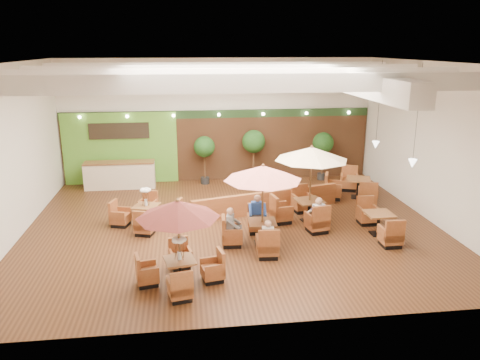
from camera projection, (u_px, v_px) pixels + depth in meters
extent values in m
plane|color=#381E0F|center=(233.00, 226.00, 16.18)|extent=(14.00, 14.00, 0.00)
cube|color=silver|center=(218.00, 120.00, 21.14)|extent=(14.00, 0.04, 5.50)
cube|color=silver|center=(264.00, 208.00, 9.70)|extent=(14.00, 0.04, 5.50)
cube|color=silver|center=(10.00, 154.00, 14.59)|extent=(0.04, 12.00, 5.50)
cube|color=silver|center=(433.00, 143.00, 16.25)|extent=(0.04, 12.00, 5.50)
cube|color=white|center=(232.00, 62.00, 14.66)|extent=(14.00, 12.00, 0.04)
cube|color=brown|center=(219.00, 146.00, 21.40)|extent=(13.90, 0.10, 3.20)
cube|color=#1E3819|center=(218.00, 114.00, 20.99)|extent=(13.90, 0.12, 0.35)
cube|color=#579B2D|center=(121.00, 148.00, 20.82)|extent=(5.00, 0.08, 3.20)
cube|color=black|center=(119.00, 131.00, 20.52)|extent=(2.60, 0.08, 0.70)
cube|color=white|center=(339.00, 79.00, 15.23)|extent=(0.60, 11.00, 0.60)
cube|color=white|center=(251.00, 83.00, 10.94)|extent=(13.60, 0.12, 0.45)
cube|color=white|center=(237.00, 76.00, 13.52)|extent=(13.60, 0.12, 0.45)
cube|color=white|center=(228.00, 72.00, 16.00)|extent=(13.60, 0.12, 0.45)
cube|color=white|center=(222.00, 68.00, 18.57)|extent=(13.60, 0.12, 0.45)
cylinder|color=black|center=(417.00, 114.00, 14.84)|extent=(0.01, 0.01, 3.20)
cone|color=white|center=(412.00, 163.00, 15.28)|extent=(0.28, 0.28, 0.28)
cylinder|color=black|center=(379.00, 103.00, 17.70)|extent=(0.01, 0.01, 3.20)
cone|color=white|center=(376.00, 145.00, 18.14)|extent=(0.28, 0.28, 0.28)
sphere|color=#FFEAC6|center=(80.00, 117.00, 20.06)|extent=(0.14, 0.14, 0.14)
sphere|color=#FFEAC6|center=(127.00, 116.00, 20.30)|extent=(0.14, 0.14, 0.14)
sphere|color=#FFEAC6|center=(174.00, 116.00, 20.54)|extent=(0.14, 0.14, 0.14)
sphere|color=#FFEAC6|center=(219.00, 115.00, 20.77)|extent=(0.14, 0.14, 0.14)
sphere|color=#FFEAC6|center=(263.00, 114.00, 21.01)|extent=(0.14, 0.14, 0.14)
sphere|color=#FFEAC6|center=(306.00, 113.00, 21.25)|extent=(0.14, 0.14, 0.14)
sphere|color=#FFEAC6|center=(349.00, 112.00, 21.49)|extent=(0.14, 0.14, 0.14)
cube|color=beige|center=(120.00, 176.00, 20.37)|extent=(3.00, 0.70, 1.10)
cube|color=brown|center=(119.00, 162.00, 20.20)|extent=(3.00, 0.75, 0.06)
cube|color=brown|center=(267.00, 202.00, 17.38)|extent=(5.71, 1.73, 0.81)
cube|color=brown|center=(180.00, 260.00, 12.13)|extent=(0.90, 0.90, 0.05)
cylinder|color=black|center=(180.00, 271.00, 12.21)|extent=(0.09, 0.09, 0.59)
cube|color=black|center=(181.00, 282.00, 12.30)|extent=(0.47, 0.47, 0.04)
cube|color=brown|center=(180.00, 289.00, 11.42)|extent=(0.65, 0.65, 0.29)
cube|color=brown|center=(178.00, 284.00, 11.12)|extent=(0.56, 0.20, 0.63)
cube|color=brown|center=(169.00, 285.00, 11.29)|extent=(0.17, 0.50, 0.25)
cube|color=brown|center=(190.00, 281.00, 11.45)|extent=(0.17, 0.50, 0.25)
cube|color=black|center=(181.00, 297.00, 11.48)|extent=(0.58, 0.58, 0.13)
cube|color=brown|center=(180.00, 259.00, 13.04)|extent=(0.65, 0.65, 0.29)
cube|color=brown|center=(181.00, 247.00, 13.19)|extent=(0.56, 0.20, 0.63)
cube|color=brown|center=(189.00, 252.00, 13.07)|extent=(0.17, 0.50, 0.25)
cube|color=brown|center=(171.00, 255.00, 12.91)|extent=(0.17, 0.50, 0.25)
cube|color=black|center=(180.00, 266.00, 13.10)|extent=(0.58, 0.58, 0.13)
cube|color=brown|center=(147.00, 275.00, 12.13)|extent=(0.65, 0.65, 0.29)
cube|color=brown|center=(156.00, 266.00, 12.04)|extent=(0.20, 0.56, 0.63)
cube|color=brown|center=(146.00, 265.00, 12.32)|extent=(0.50, 0.17, 0.25)
cube|color=brown|center=(148.00, 273.00, 11.84)|extent=(0.50, 0.17, 0.25)
cube|color=black|center=(148.00, 282.00, 12.19)|extent=(0.58, 0.58, 0.13)
cube|color=brown|center=(213.00, 271.00, 12.33)|extent=(0.65, 0.65, 0.29)
cube|color=brown|center=(204.00, 262.00, 12.27)|extent=(0.20, 0.56, 0.63)
cube|color=brown|center=(215.00, 270.00, 12.05)|extent=(0.50, 0.17, 0.25)
cube|color=brown|center=(210.00, 261.00, 12.52)|extent=(0.50, 0.17, 0.25)
cube|color=black|center=(213.00, 278.00, 12.39)|extent=(0.58, 0.58, 0.13)
cylinder|color=brown|center=(179.00, 243.00, 12.00)|extent=(0.06, 0.06, 2.23)
cone|color=#511C17|center=(178.00, 209.00, 11.74)|extent=(2.14, 2.14, 0.45)
sphere|color=brown|center=(177.00, 200.00, 11.67)|extent=(0.10, 0.10, 0.10)
cylinder|color=silver|center=(180.00, 255.00, 12.09)|extent=(0.10, 0.10, 0.22)
cube|color=brown|center=(262.00, 222.00, 14.51)|extent=(0.90, 0.90, 0.06)
cylinder|color=black|center=(262.00, 233.00, 14.61)|extent=(0.10, 0.10, 0.66)
cube|color=black|center=(262.00, 243.00, 14.70)|extent=(0.47, 0.47, 0.04)
cube|color=brown|center=(268.00, 247.00, 13.72)|extent=(0.65, 0.65, 0.32)
cube|color=brown|center=(270.00, 242.00, 13.39)|extent=(0.62, 0.13, 0.70)
cube|color=brown|center=(258.00, 241.00, 13.65)|extent=(0.11, 0.55, 0.28)
cube|color=brown|center=(278.00, 241.00, 13.68)|extent=(0.11, 0.55, 0.28)
cube|color=black|center=(267.00, 255.00, 13.78)|extent=(0.58, 0.58, 0.14)
cube|color=brown|center=(257.00, 224.00, 15.53)|extent=(0.65, 0.65, 0.32)
cube|color=brown|center=(256.00, 213.00, 15.69)|extent=(0.62, 0.13, 0.70)
cube|color=brown|center=(266.00, 218.00, 15.50)|extent=(0.11, 0.55, 0.28)
cube|color=brown|center=(249.00, 219.00, 15.46)|extent=(0.11, 0.55, 0.28)
cube|color=black|center=(257.00, 230.00, 15.60)|extent=(0.58, 0.58, 0.14)
cube|color=brown|center=(232.00, 236.00, 14.51)|extent=(0.65, 0.65, 0.32)
cube|color=brown|center=(240.00, 227.00, 14.47)|extent=(0.13, 0.62, 0.70)
cube|color=brown|center=(231.00, 227.00, 14.74)|extent=(0.55, 0.11, 0.28)
cube|color=brown|center=(232.00, 234.00, 14.18)|extent=(0.55, 0.11, 0.28)
cube|color=black|center=(232.00, 243.00, 14.58)|extent=(0.58, 0.58, 0.14)
cylinder|color=brown|center=(263.00, 206.00, 14.36)|extent=(0.06, 0.06, 2.50)
cone|color=#C96A61|center=(263.00, 173.00, 14.07)|extent=(2.40, 2.40, 0.45)
sphere|color=brown|center=(263.00, 165.00, 14.00)|extent=(0.10, 0.10, 0.10)
cube|color=brown|center=(310.00, 201.00, 16.40)|extent=(1.05, 1.05, 0.06)
cylinder|color=black|center=(309.00, 211.00, 16.50)|extent=(0.11, 0.11, 0.70)
cube|color=black|center=(309.00, 221.00, 16.60)|extent=(0.56, 0.56, 0.04)
cube|color=brown|center=(317.00, 223.00, 15.56)|extent=(0.76, 0.76, 0.34)
cube|color=brown|center=(318.00, 217.00, 15.21)|extent=(0.66, 0.22, 0.74)
cube|color=brown|center=(309.00, 218.00, 15.41)|extent=(0.19, 0.59, 0.30)
cube|color=brown|center=(326.00, 216.00, 15.59)|extent=(0.19, 0.59, 0.30)
cube|color=black|center=(317.00, 230.00, 15.63)|extent=(0.68, 0.68, 0.15)
cube|color=brown|center=(302.00, 204.00, 17.48)|extent=(0.76, 0.76, 0.34)
cube|color=brown|center=(302.00, 193.00, 17.66)|extent=(0.66, 0.22, 0.74)
cube|color=brown|center=(310.00, 197.00, 17.51)|extent=(0.19, 0.59, 0.30)
cube|color=brown|center=(295.00, 199.00, 17.33)|extent=(0.19, 0.59, 0.30)
cube|color=black|center=(302.00, 210.00, 17.55)|extent=(0.68, 0.68, 0.15)
cube|color=brown|center=(281.00, 214.00, 16.40)|extent=(0.76, 0.76, 0.34)
cube|color=brown|center=(289.00, 206.00, 16.30)|extent=(0.22, 0.66, 0.74)
cube|color=brown|center=(278.00, 206.00, 16.62)|extent=(0.59, 0.19, 0.30)
cube|color=brown|center=(285.00, 211.00, 16.06)|extent=(0.59, 0.19, 0.30)
cube|color=black|center=(281.00, 220.00, 16.47)|extent=(0.68, 0.68, 0.15)
cylinder|color=brown|center=(310.00, 186.00, 16.24)|extent=(0.06, 0.06, 2.65)
cone|color=beige|center=(312.00, 153.00, 15.93)|extent=(2.54, 2.54, 0.45)
sphere|color=brown|center=(312.00, 147.00, 15.86)|extent=(0.10, 0.10, 0.10)
cube|color=brown|center=(146.00, 206.00, 16.11)|extent=(1.00, 1.00, 0.06)
cylinder|color=black|center=(147.00, 215.00, 16.20)|extent=(0.09, 0.09, 0.62)
cube|color=black|center=(147.00, 224.00, 16.29)|extent=(0.53, 0.53, 0.04)
cube|color=brown|center=(145.00, 226.00, 15.36)|extent=(0.73, 0.73, 0.30)
cube|color=brown|center=(146.00, 221.00, 15.07)|extent=(0.59, 0.26, 0.66)
cube|color=brown|center=(137.00, 221.00, 15.36)|extent=(0.23, 0.52, 0.26)
cube|color=brown|center=(153.00, 222.00, 15.26)|extent=(0.23, 0.52, 0.26)
cube|color=black|center=(145.00, 233.00, 15.42)|extent=(0.65, 0.65, 0.13)
cube|color=brown|center=(148.00, 208.00, 17.07)|extent=(0.73, 0.73, 0.30)
cube|color=brown|center=(146.00, 199.00, 17.21)|extent=(0.59, 0.26, 0.66)
cube|color=brown|center=(155.00, 204.00, 16.97)|extent=(0.23, 0.52, 0.26)
cube|color=brown|center=(141.00, 203.00, 17.07)|extent=(0.23, 0.52, 0.26)
cube|color=black|center=(149.00, 214.00, 17.13)|extent=(0.65, 0.65, 0.13)
cube|color=brown|center=(120.00, 218.00, 16.11)|extent=(0.73, 0.73, 0.30)
cube|color=brown|center=(127.00, 209.00, 16.13)|extent=(0.26, 0.59, 0.66)
cube|color=brown|center=(123.00, 210.00, 16.32)|extent=(0.52, 0.23, 0.26)
cube|color=brown|center=(117.00, 216.00, 15.80)|extent=(0.52, 0.23, 0.26)
cube|color=black|center=(121.00, 224.00, 16.17)|extent=(0.65, 0.65, 0.13)
cube|color=brown|center=(173.00, 216.00, 16.32)|extent=(0.73, 0.73, 0.30)
cube|color=brown|center=(166.00, 209.00, 16.15)|extent=(0.26, 0.59, 0.66)
cube|color=brown|center=(170.00, 213.00, 16.01)|extent=(0.52, 0.23, 0.26)
cube|color=brown|center=(175.00, 208.00, 16.53)|extent=(0.52, 0.23, 0.26)
cube|color=black|center=(173.00, 222.00, 16.38)|extent=(0.65, 0.65, 0.13)
cylinder|color=silver|center=(146.00, 202.00, 16.07)|extent=(0.10, 0.10, 0.22)
cube|color=brown|center=(379.00, 214.00, 15.26)|extent=(0.85, 0.85, 0.06)
cylinder|color=black|center=(378.00, 224.00, 15.35)|extent=(0.10, 0.10, 0.66)
cube|color=black|center=(377.00, 234.00, 15.45)|extent=(0.45, 0.45, 0.04)
cube|color=brown|center=(390.00, 237.00, 14.47)|extent=(0.62, 0.62, 0.32)
cube|color=brown|center=(395.00, 231.00, 14.14)|extent=(0.62, 0.10, 0.70)
cube|color=brown|center=(382.00, 232.00, 14.38)|extent=(0.08, 0.55, 0.28)
cube|color=brown|center=(400.00, 231.00, 14.45)|extent=(0.08, 0.55, 0.28)
cube|color=black|center=(390.00, 244.00, 14.53)|extent=(0.55, 0.55, 0.14)
cube|color=brown|center=(367.00, 216.00, 16.28)|extent=(0.62, 0.62, 0.32)
cube|color=brown|center=(365.00, 205.00, 16.45)|extent=(0.62, 0.10, 0.70)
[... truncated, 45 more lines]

